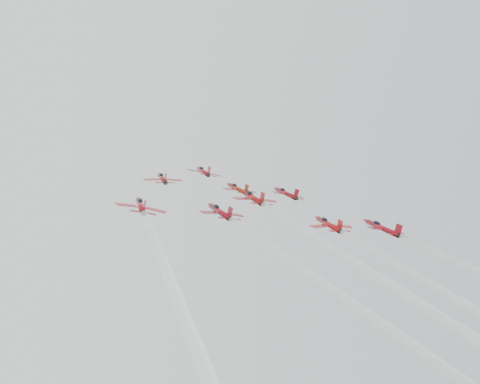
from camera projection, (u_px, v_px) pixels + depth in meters
name	position (u px, v px, depth m)	size (l,w,h in m)	color
jet_lead	(203.00, 171.00, 146.34)	(9.97, 12.81, 7.98)	#A00F1B
jet_row2_left	(162.00, 178.00, 122.04)	(9.02, 11.58, 7.21)	#9F150F
jet_row2_center	(237.00, 188.00, 128.35)	(8.82, 11.33, 7.06)	#9C1F0E
jet_row2_right	(286.00, 193.00, 136.13)	(9.52, 12.23, 7.62)	maroon
jet_center	(385.00, 283.00, 73.03)	(10.55, 100.01, 58.00)	#A0100F
jet_rear_farleft	(212.00, 313.00, 51.30)	(8.81, 83.56, 48.46)	maroon
jet_rear_left	(334.00, 308.00, 59.10)	(8.80, 83.45, 48.40)	maroon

